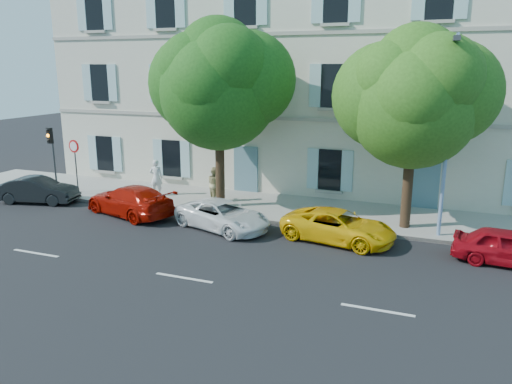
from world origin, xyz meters
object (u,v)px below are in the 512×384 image
at_px(car_yellow_supercar, 338,226).
at_px(traffic_light, 51,146).
at_px(road_sign, 75,155).
at_px(pedestrian_b, 215,184).
at_px(car_red_hatchback, 510,247).
at_px(car_white_coupe, 223,215).
at_px(pedestrian_a, 156,177).
at_px(car_dark_sedan, 38,190).
at_px(street_lamp, 448,127).
at_px(car_red_coupe, 130,200).
at_px(tree_right, 414,105).
at_px(tree_left, 219,91).

relative_size(car_yellow_supercar, traffic_light, 1.29).
distance_m(road_sign, pedestrian_b, 7.31).
xyz_separation_m(car_red_hatchback, traffic_light, (-20.89, 1.91, 1.97)).
bearing_deg(car_white_coupe, pedestrian_a, 76.19).
distance_m(car_dark_sedan, street_lamp, 18.84).
bearing_deg(traffic_light, pedestrian_a, 15.95).
height_order(car_red_coupe, tree_right, tree_right).
bearing_deg(pedestrian_b, tree_right, -146.39).
relative_size(car_white_coupe, road_sign, 1.50).
distance_m(car_dark_sedan, car_white_coupe, 10.15).
bearing_deg(car_dark_sedan, car_yellow_supercar, -103.99).
xyz_separation_m(street_lamp, pedestrian_b, (-10.25, 1.62, -3.37)).
height_order(car_red_coupe, tree_left, tree_left).
height_order(tree_right, pedestrian_b, tree_right).
bearing_deg(street_lamp, pedestrian_a, 173.22).
bearing_deg(tree_right, traffic_light, -177.95).
height_order(tree_right, traffic_light, tree_right).
bearing_deg(car_white_coupe, car_red_coupe, 104.91).
bearing_deg(road_sign, street_lamp, -1.01).
height_order(tree_left, pedestrian_b, tree_left).
bearing_deg(traffic_light, pedestrian_b, 10.04).
bearing_deg(road_sign, pedestrian_b, 10.49).
relative_size(car_red_coupe, pedestrian_b, 2.78).
bearing_deg(car_dark_sedan, pedestrian_a, -72.87).
bearing_deg(street_lamp, tree_right, 149.96).
xyz_separation_m(car_red_hatchback, pedestrian_a, (-15.76, 3.38, 0.44)).
bearing_deg(pedestrian_b, car_yellow_supercar, -166.12).
distance_m(car_white_coupe, car_red_hatchback, 10.56).
bearing_deg(car_yellow_supercar, pedestrian_a, 82.89).
distance_m(car_dark_sedan, traffic_light, 2.40).
xyz_separation_m(tree_right, pedestrian_a, (-12.18, 0.84, -4.00)).
xyz_separation_m(car_white_coupe, pedestrian_b, (-1.96, 3.36, 0.40)).
xyz_separation_m(car_dark_sedan, car_red_hatchback, (20.70, -0.52, -0.02)).
bearing_deg(tree_left, tree_right, -1.04).
xyz_separation_m(road_sign, pedestrian_b, (7.10, 1.31, -1.18)).
xyz_separation_m(car_yellow_supercar, tree_left, (-6.05, 2.44, 4.84)).
height_order(traffic_light, pedestrian_a, traffic_light).
xyz_separation_m(car_white_coupe, road_sign, (-9.06, 2.04, 1.58)).
height_order(car_red_coupe, car_red_hatchback, car_red_coupe).
bearing_deg(car_red_hatchback, car_white_coupe, 95.10).
relative_size(street_lamp, pedestrian_a, 4.08).
relative_size(road_sign, pedestrian_a, 1.54).
height_order(car_red_hatchback, pedestrian_b, pedestrian_b).
distance_m(car_yellow_supercar, tree_left, 8.12).
xyz_separation_m(car_dark_sedan, pedestrian_a, (4.94, 2.85, 0.43)).
relative_size(tree_left, tree_right, 1.07).
xyz_separation_m(tree_left, pedestrian_b, (-0.63, 0.71, -4.45)).
bearing_deg(pedestrian_b, street_lamp, -149.87).
relative_size(car_yellow_supercar, pedestrian_a, 2.38).
bearing_deg(car_white_coupe, car_yellow_supercar, -68.57).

